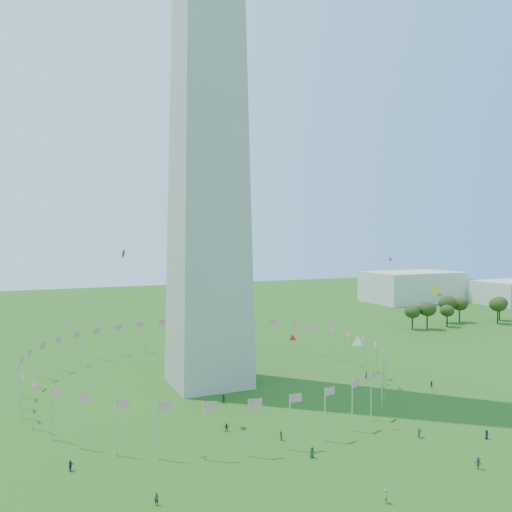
# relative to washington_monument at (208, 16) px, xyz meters

# --- Properties ---
(ground) EXTENTS (600.00, 600.00, 0.00)m
(ground) POSITION_rel_washington_monument_xyz_m (0.00, -50.00, -84.50)
(ground) COLOR #1F4C11
(ground) RESTS_ON ground
(washington_monument) EXTENTS (16.80, 16.80, 169.00)m
(washington_monument) POSITION_rel_washington_monument_xyz_m (0.00, 0.00, 0.00)
(washington_monument) COLOR #ACA899
(washington_monument) RESTS_ON ground
(flag_ring) EXTENTS (80.24, 80.24, 9.00)m
(flag_ring) POSITION_rel_washington_monument_xyz_m (-0.00, 0.00, -80.00)
(flag_ring) COLOR silver
(flag_ring) RESTS_ON ground
(gov_building_east_a) EXTENTS (50.00, 30.00, 16.00)m
(gov_building_east_a) POSITION_rel_washington_monument_xyz_m (150.00, 100.00, -76.50)
(gov_building_east_a) COLOR beige
(gov_building_east_a) RESTS_ON ground
(crowd) EXTENTS (88.48, 70.34, 1.96)m
(crowd) POSITION_rel_washington_monument_xyz_m (6.36, -47.85, -83.63)
(crowd) COLOR #183C26
(crowd) RESTS_ON ground
(kites_aloft) EXTENTS (114.56, 63.07, 38.00)m
(kites_aloft) POSITION_rel_washington_monument_xyz_m (15.49, -29.43, -63.25)
(kites_aloft) COLOR yellow
(kites_aloft) RESTS_ON ground
(tree_line_east) EXTENTS (53.16, 16.25, 10.88)m
(tree_line_east) POSITION_rel_washington_monument_xyz_m (115.47, 35.36, -79.51)
(tree_line_east) COLOR #314617
(tree_line_east) RESTS_ON ground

